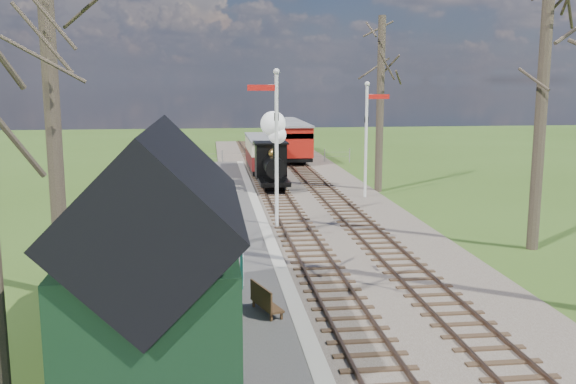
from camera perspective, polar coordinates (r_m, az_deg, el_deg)
name	(u,v)px	position (r m, az deg, el deg)	size (l,w,h in m)	color
distant_hills	(252,269)	(76.17, -3.21, -6.87)	(114.40, 48.00, 22.02)	#385B23
ballast_bed	(305,199)	(31.28, 1.50, -0.65)	(8.00, 60.00, 0.10)	brown
track_near	(278,199)	(31.10, -0.87, -0.61)	(1.60, 60.00, 0.15)	brown
track_far	(331,198)	(31.48, 3.84, -0.50)	(1.60, 60.00, 0.15)	brown
platform	(205,242)	(23.12, -7.42, -4.40)	(5.00, 44.00, 0.20)	#474442
coping_strip	(269,240)	(23.21, -1.71, -4.25)	(0.40, 44.00, 0.21)	#B2AD9E
station_shed	(159,261)	(12.94, -11.44, -6.05)	(3.25, 6.30, 4.78)	black
semaphore_near	(275,137)	(24.63, -1.18, 4.88)	(1.22, 0.24, 6.22)	silver
semaphore_far	(368,131)	(31.44, 7.10, 5.41)	(1.22, 0.24, 5.72)	silver
bare_trees	(366,100)	(19.07, 6.98, 8.12)	(15.51, 22.39, 12.00)	#382D23
fence_line	(261,156)	(44.86, -2.40, 3.21)	(12.60, 0.08, 1.00)	slate
locomotive	(272,156)	(33.49, -1.39, 3.25)	(1.63, 3.80, 4.07)	black
coach	(263,152)	(39.54, -2.23, 3.54)	(1.90, 6.51, 2.00)	black
red_carriage_a	(294,142)	(45.00, 0.52, 4.51)	(2.12, 5.26, 2.23)	black
red_carriage_b	(285,135)	(50.44, -0.30, 5.09)	(2.12, 5.26, 2.23)	black
sign_board	(242,269)	(17.71, -4.12, -6.82)	(0.13, 0.67, 0.98)	#0F4638
bench	(264,300)	(15.72, -2.16, -9.60)	(0.74, 1.29, 0.71)	#49301A
person	(234,345)	(12.45, -4.85, -13.44)	(0.48, 0.31, 1.31)	black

